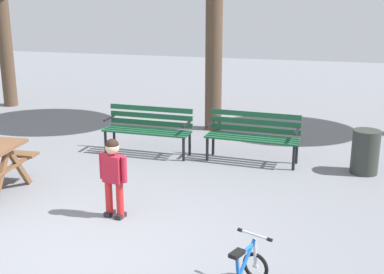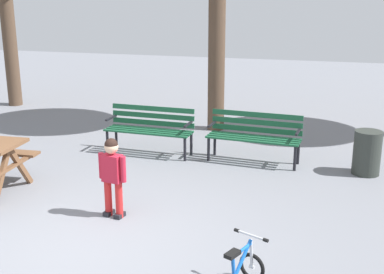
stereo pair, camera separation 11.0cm
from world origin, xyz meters
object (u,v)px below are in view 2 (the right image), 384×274
object	(u,v)px
park_bench_left	(255,133)
trash_bin	(367,153)
park_bench_far_left	(150,126)
child_standing	(112,171)
kids_bicycle	(237,273)

from	to	relation	value
park_bench_left	trash_bin	size ratio (longest dim) A/B	2.26
park_bench_far_left	child_standing	world-z (taller)	child_standing
kids_bicycle	child_standing	bearing A→B (deg)	146.29
kids_bicycle	trash_bin	xyz separation A→B (m)	(1.35, 3.90, 0.16)
park_bench_left	park_bench_far_left	bearing A→B (deg)	-178.57
park_bench_far_left	kids_bicycle	distance (m)	4.67
park_bench_far_left	child_standing	size ratio (longest dim) A/B	1.51
kids_bicycle	trash_bin	world-z (taller)	trash_bin
trash_bin	park_bench_far_left	bearing A→B (deg)	178.67
park_bench_far_left	trash_bin	xyz separation A→B (m)	(3.76, -0.09, -0.15)
child_standing	park_bench_left	bearing A→B (deg)	63.31
park_bench_far_left	child_standing	bearing A→B (deg)	-79.33
child_standing	kids_bicycle	size ratio (longest dim) A/B	1.69
child_standing	trash_bin	xyz separation A→B (m)	(3.25, 2.63, -0.27)
child_standing	trash_bin	world-z (taller)	child_standing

